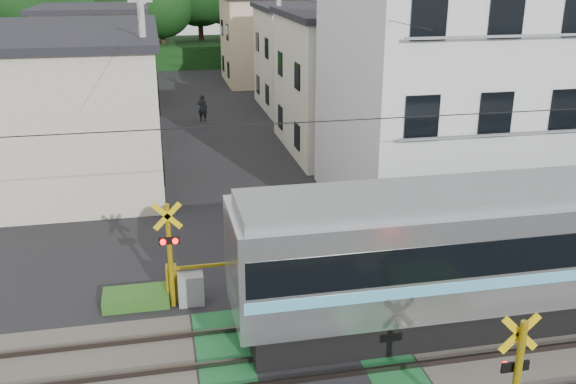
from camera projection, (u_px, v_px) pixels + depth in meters
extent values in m
plane|color=black|center=(309.00, 368.00, 15.02)|extent=(120.00, 120.00, 0.00)
cube|color=#47423A|center=(309.00, 368.00, 15.02)|extent=(120.00, 6.00, 0.00)
cube|color=black|center=(309.00, 368.00, 15.01)|extent=(5.20, 120.00, 0.00)
cube|color=#145126|center=(228.00, 378.00, 14.65)|extent=(1.30, 6.00, 0.00)
cube|color=#145126|center=(386.00, 358.00, 15.38)|extent=(1.30, 6.00, 0.00)
cube|color=#3F3833|center=(314.00, 378.00, 14.53)|extent=(120.00, 0.08, 0.14)
cube|color=#3F3833|center=(304.00, 353.00, 15.45)|extent=(120.00, 0.08, 0.14)
cube|color=#3F3833|center=(292.00, 323.00, 16.74)|extent=(120.00, 0.08, 0.14)
cube|color=black|center=(564.00, 295.00, 17.40)|extent=(17.31, 2.38, 0.90)
cube|color=black|center=(340.00, 325.00, 16.23)|extent=(2.40, 2.20, 0.60)
cube|color=#B6BABF|center=(573.00, 235.00, 16.81)|extent=(18.03, 2.80, 2.60)
cube|color=black|center=(575.00, 224.00, 16.70)|extent=(17.74, 2.84, 0.89)
cube|color=#58B7DF|center=(571.00, 248.00, 16.93)|extent=(17.85, 2.83, 0.28)
cube|color=black|center=(233.00, 252.00, 14.94)|extent=(0.10, 2.41, 1.56)
cube|color=yellow|center=(520.00, 333.00, 11.46)|extent=(0.77, 0.05, 0.77)
cube|color=yellow|center=(520.00, 333.00, 11.46)|extent=(0.77, 0.05, 0.77)
cube|color=black|center=(515.00, 367.00, 11.70)|extent=(0.55, 0.05, 0.20)
sphere|color=#FF0C07|center=(505.00, 366.00, 11.72)|extent=(0.16, 0.16, 0.16)
sphere|color=#FF0C07|center=(521.00, 364.00, 11.78)|extent=(0.16, 0.16, 0.16)
cylinder|color=yellow|center=(170.00, 256.00, 17.25)|extent=(0.14, 0.14, 3.00)
cube|color=yellow|center=(167.00, 216.00, 16.75)|extent=(0.77, 0.05, 0.77)
cube|color=yellow|center=(167.00, 216.00, 16.75)|extent=(0.77, 0.05, 0.77)
cube|color=black|center=(169.00, 241.00, 16.99)|extent=(0.55, 0.05, 0.20)
sphere|color=#FF0C07|center=(163.00, 242.00, 16.90)|extent=(0.16, 0.16, 0.16)
sphere|color=#FF0C07|center=(175.00, 241.00, 16.96)|extent=(0.16, 0.16, 0.16)
cube|color=gray|center=(191.00, 289.00, 17.70)|extent=(0.70, 0.50, 0.90)
cube|color=yellow|center=(172.00, 283.00, 17.80)|extent=(0.30, 0.30, 1.10)
cube|color=yellow|center=(252.00, 261.00, 18.08)|extent=(4.20, 0.08, 0.08)
cube|color=silver|center=(472.00, 89.00, 23.89)|extent=(10.00, 8.00, 9.00)
cube|color=black|center=(415.00, 210.00, 20.48)|extent=(1.10, 0.06, 1.40)
cube|color=black|center=(486.00, 204.00, 20.95)|extent=(1.10, 0.06, 1.40)
cube|color=black|center=(553.00, 199.00, 21.42)|extent=(1.10, 0.06, 1.40)
cube|color=gray|center=(522.00, 221.00, 21.19)|extent=(9.00, 0.06, 0.08)
cube|color=black|center=(422.00, 118.00, 19.46)|extent=(1.10, 0.06, 1.40)
cube|color=black|center=(496.00, 114.00, 19.94)|extent=(1.10, 0.06, 1.40)
cube|color=black|center=(566.00, 111.00, 20.41)|extent=(1.10, 0.06, 1.40)
cube|color=gray|center=(533.00, 133.00, 20.18)|extent=(9.00, 0.06, 0.08)
cube|color=black|center=(429.00, 16.00, 18.45)|extent=(1.10, 0.06, 1.40)
cube|color=black|center=(507.00, 15.00, 18.93)|extent=(1.10, 0.06, 1.40)
cube|color=gray|center=(546.00, 35.00, 19.17)|extent=(9.00, 0.06, 0.08)
cube|color=beige|center=(70.00, 120.00, 25.65)|extent=(7.00, 7.00, 6.00)
cube|color=black|center=(61.00, 40.00, 24.59)|extent=(7.35, 7.35, 0.30)
cube|color=black|center=(163.00, 168.00, 25.29)|extent=(0.06, 1.00, 1.20)
cube|color=black|center=(161.00, 145.00, 28.52)|extent=(0.06, 1.00, 1.20)
cube|color=black|center=(159.00, 98.00, 24.35)|extent=(0.06, 1.00, 1.20)
cube|color=black|center=(157.00, 82.00, 27.57)|extent=(0.06, 1.00, 1.20)
cube|color=beige|center=(358.00, 84.00, 31.82)|extent=(7.00, 8.00, 6.50)
cube|color=black|center=(360.00, 14.00, 30.67)|extent=(7.35, 8.40, 0.30)
cube|color=black|center=(297.00, 136.00, 29.95)|extent=(0.06, 1.00, 1.20)
cube|color=black|center=(280.00, 117.00, 33.64)|extent=(0.06, 1.00, 1.20)
cube|color=black|center=(297.00, 76.00, 29.01)|extent=(0.06, 1.00, 1.20)
cube|color=black|center=(280.00, 63.00, 32.69)|extent=(0.06, 1.00, 1.20)
cube|color=#B0B2B5|center=(79.00, 84.00, 33.88)|extent=(8.00, 7.00, 5.80)
cube|color=black|center=(72.00, 25.00, 32.85)|extent=(8.40, 7.35, 0.30)
cube|color=black|center=(159.00, 117.00, 33.58)|extent=(0.06, 1.00, 1.20)
cube|color=black|center=(158.00, 104.00, 36.81)|extent=(0.06, 1.00, 1.20)
cube|color=black|center=(155.00, 64.00, 32.64)|extent=(0.06, 1.00, 1.20)
cube|color=black|center=(154.00, 55.00, 35.86)|extent=(0.06, 1.00, 1.20)
cube|color=beige|center=(316.00, 59.00, 41.16)|extent=(7.00, 7.00, 6.20)
cube|color=black|center=(317.00, 7.00, 40.06)|extent=(7.35, 7.35, 0.30)
cube|color=black|center=(267.00, 94.00, 39.47)|extent=(0.06, 1.00, 1.20)
cube|color=black|center=(258.00, 84.00, 42.70)|extent=(0.06, 1.00, 1.20)
cube|color=black|center=(267.00, 48.00, 38.53)|extent=(0.06, 1.00, 1.20)
cube|color=black|center=(257.00, 42.00, 41.75)|extent=(0.06, 1.00, 1.20)
cube|color=beige|center=(96.00, 56.00, 43.10)|extent=(7.00, 8.00, 6.00)
cube|color=black|center=(91.00, 8.00, 42.04)|extent=(7.35, 8.40, 0.30)
cube|color=black|center=(152.00, 85.00, 42.51)|extent=(0.06, 1.00, 1.20)
cube|color=black|center=(151.00, 75.00, 46.20)|extent=(0.06, 1.00, 1.20)
cube|color=black|center=(149.00, 42.00, 41.57)|extent=(0.06, 1.00, 1.20)
cube|color=black|center=(148.00, 35.00, 45.25)|extent=(0.06, 1.00, 1.20)
cube|color=#CCB590|center=(276.00, 40.00, 50.20)|extent=(8.00, 7.00, 6.40)
cube|color=black|center=(228.00, 70.00, 48.45)|extent=(0.06, 1.00, 1.20)
cube|color=black|center=(223.00, 63.00, 51.68)|extent=(0.06, 1.00, 1.20)
cube|color=black|center=(227.00, 32.00, 47.51)|extent=(0.06, 1.00, 1.20)
cube|color=black|center=(222.00, 28.00, 50.73)|extent=(0.06, 1.00, 1.20)
cube|color=#123511|center=(185.00, 52.00, 60.75)|extent=(40.00, 10.00, 2.00)
cylinder|color=#332114|center=(29.00, 43.00, 56.57)|extent=(0.50, 0.50, 4.45)
sphere|color=#123511|center=(23.00, 1.00, 55.37)|extent=(6.23, 6.23, 6.23)
cylinder|color=#332114|center=(57.00, 38.00, 57.89)|extent=(0.50, 0.50, 4.99)
cylinder|color=#332114|center=(90.00, 41.00, 58.09)|extent=(0.50, 0.50, 4.57)
cylinder|color=#332114|center=(129.00, 36.00, 58.20)|extent=(0.50, 0.50, 5.33)
cylinder|color=#332114|center=(163.00, 43.00, 58.35)|extent=(0.50, 0.50, 4.16)
sphere|color=#123511|center=(161.00, 5.00, 57.23)|extent=(5.83, 5.83, 5.83)
cylinder|color=#332114|center=(201.00, 32.00, 60.85)|extent=(0.50, 0.50, 5.40)
cylinder|color=#332114|center=(231.00, 32.00, 61.65)|extent=(0.50, 0.50, 5.37)
cylinder|color=#332114|center=(259.00, 33.00, 61.70)|extent=(0.50, 0.50, 5.04)
cylinder|color=#332114|center=(303.00, 33.00, 62.74)|extent=(0.50, 0.50, 4.86)
cylinder|color=#332114|center=(347.00, 32.00, 58.43)|extent=(0.50, 0.50, 5.96)
cube|color=black|center=(543.00, 111.00, 15.39)|extent=(60.00, 0.02, 0.02)
cylinder|color=#A5A5A0|center=(147.00, 97.00, 24.99)|extent=(0.26, 0.26, 8.00)
cube|color=#A5A5A0|center=(140.00, 1.00, 23.77)|extent=(0.90, 0.08, 0.08)
cylinder|color=#A5A5A0|center=(279.00, 60.00, 34.63)|extent=(0.26, 0.26, 8.00)
cylinder|color=#A5A5A0|center=(147.00, 39.00, 44.34)|extent=(0.26, 0.26, 8.00)
imported|color=black|center=(202.00, 108.00, 38.12)|extent=(0.69, 0.56, 1.62)
cube|color=#2D5E1E|center=(136.00, 298.00, 17.78)|extent=(1.80, 1.00, 0.36)
cube|color=#2D5E1E|center=(436.00, 281.00, 18.80)|extent=(1.50, 0.90, 0.30)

